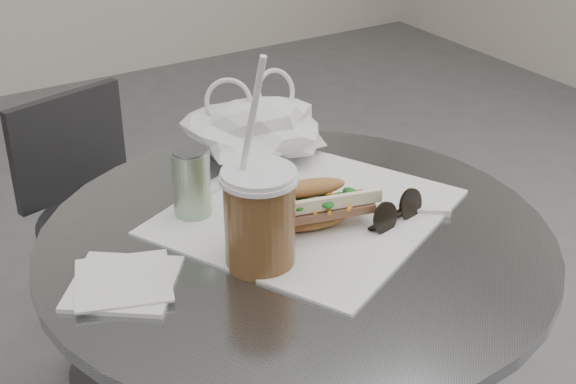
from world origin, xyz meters
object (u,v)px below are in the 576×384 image
banh_mi (310,206)px  drink_can (192,183)px  chair_far (115,262)px  iced_coffee (259,216)px  cafe_table (295,378)px  sunglasses (397,213)px

banh_mi → drink_can: size_ratio=2.16×
chair_far → iced_coffee: iced_coffee is taller
banh_mi → drink_can: 0.18m
chair_far → drink_can: 0.76m
cafe_table → banh_mi: (0.02, 0.00, 0.31)m
drink_can → cafe_table: bearing=-51.2°
cafe_table → sunglasses: size_ratio=6.96×
iced_coffee → sunglasses: iced_coffee is taller
drink_can → iced_coffee: bearing=-83.1°
drink_can → banh_mi: bearing=-45.2°
iced_coffee → drink_can: bearing=96.9°
cafe_table → iced_coffee: (-0.08, -0.04, 0.35)m
cafe_table → banh_mi: size_ratio=3.19×
banh_mi → sunglasses: size_ratio=2.18×
chair_far → iced_coffee: size_ratio=2.28×
sunglasses → drink_can: size_ratio=0.99×
cafe_table → sunglasses: bearing=-20.9°
iced_coffee → sunglasses: (0.23, -0.01, -0.06)m
cafe_table → drink_can: bearing=128.8°
chair_far → sunglasses: (0.20, -0.77, 0.45)m
cafe_table → drink_can: drink_can is taller
iced_coffee → sunglasses: size_ratio=2.80×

